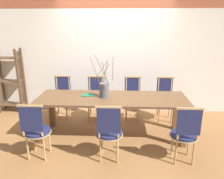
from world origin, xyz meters
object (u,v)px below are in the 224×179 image
Objects in this scene: chair_far_center at (132,97)px; book_stack at (88,95)px; dining_table at (112,103)px; vase_centerpiece at (104,90)px; chair_near_center at (185,133)px; shelving_rack at (10,81)px.

chair_far_center is 1.11m from book_stack.
dining_table is 0.88m from chair_far_center.
vase_centerpiece is at bearing 169.29° from dining_table.
book_stack is (-1.56, 0.87, 0.26)m from chair_near_center.
dining_table is 1.36m from chair_near_center.
dining_table is 1.80× the size of shelving_rack.
shelving_rack is (-1.96, 0.96, -0.02)m from book_stack.
dining_table is 11.89× the size of book_stack.
vase_centerpiece is at bearing -24.65° from shelving_rack.
vase_centerpiece is at bearing 147.66° from chair_near_center.
chair_near_center and chair_far_center have the same top height.
shelving_rack reaches higher than dining_table.
dining_table is 0.28m from vase_centerpiece.
chair_near_center is at bearing -32.34° from vase_centerpiece.
chair_near_center is (1.11, -0.77, -0.16)m from dining_table.
chair_near_center is 1.81m from book_stack.
chair_far_center is at bearing 53.57° from vase_centerpiece.
chair_near_center is at bearing -34.64° from dining_table.
shelving_rack is at bearing 155.35° from vase_centerpiece.
book_stack is at bearing 150.71° from chair_near_center.
shelving_rack reaches higher than chair_far_center.
book_stack reaches higher than dining_table.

